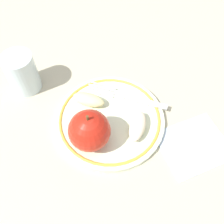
{
  "coord_description": "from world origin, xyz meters",
  "views": [
    {
      "loc": [
        0.28,
        -0.02,
        0.46
      ],
      "look_at": [
        0.01,
        0.0,
        0.03
      ],
      "focal_mm": 40.0,
      "sensor_mm": 36.0,
      "label": 1
    }
  ],
  "objects_px": {
    "plate": "(112,119)",
    "apple_red_whole": "(89,131)",
    "apple_slice_front": "(138,126)",
    "napkin_folded": "(194,145)",
    "apple_slice_back": "(89,100)",
    "fork": "(129,97)",
    "drinking_glass": "(22,73)"
  },
  "relations": [
    {
      "from": "apple_slice_back",
      "to": "drinking_glass",
      "type": "xyz_separation_m",
      "value": [
        -0.07,
        -0.14,
        0.02
      ]
    },
    {
      "from": "drinking_glass",
      "to": "napkin_folded",
      "type": "bearing_deg",
      "value": 60.94
    },
    {
      "from": "fork",
      "to": "apple_slice_back",
      "type": "bearing_deg",
      "value": 28.72
    },
    {
      "from": "apple_red_whole",
      "to": "apple_slice_front",
      "type": "bearing_deg",
      "value": 99.6
    },
    {
      "from": "apple_slice_front",
      "to": "napkin_folded",
      "type": "bearing_deg",
      "value": -88.64
    },
    {
      "from": "fork",
      "to": "drinking_glass",
      "type": "height_order",
      "value": "drinking_glass"
    },
    {
      "from": "drinking_glass",
      "to": "apple_slice_back",
      "type": "bearing_deg",
      "value": 62.42
    },
    {
      "from": "fork",
      "to": "drinking_glass",
      "type": "bearing_deg",
      "value": 8.74
    },
    {
      "from": "fork",
      "to": "napkin_folded",
      "type": "xyz_separation_m",
      "value": [
        0.12,
        0.12,
        -0.01
      ]
    },
    {
      "from": "apple_slice_back",
      "to": "fork",
      "type": "relative_size",
      "value": 0.41
    },
    {
      "from": "apple_slice_front",
      "to": "apple_slice_back",
      "type": "bearing_deg",
      "value": 73.5
    },
    {
      "from": "plate",
      "to": "drinking_glass",
      "type": "relative_size",
      "value": 2.5
    },
    {
      "from": "plate",
      "to": "apple_slice_back",
      "type": "distance_m",
      "value": 0.06
    },
    {
      "from": "apple_slice_front",
      "to": "napkin_folded",
      "type": "distance_m",
      "value": 0.12
    },
    {
      "from": "apple_red_whole",
      "to": "drinking_glass",
      "type": "relative_size",
      "value": 0.97
    },
    {
      "from": "apple_red_whole",
      "to": "drinking_glass",
      "type": "xyz_separation_m",
      "value": [
        -0.16,
        -0.14,
        -0.01
      ]
    },
    {
      "from": "napkin_folded",
      "to": "apple_red_whole",
      "type": "bearing_deg",
      "value": -97.31
    },
    {
      "from": "plate",
      "to": "apple_red_whole",
      "type": "height_order",
      "value": "apple_red_whole"
    },
    {
      "from": "plate",
      "to": "fork",
      "type": "relative_size",
      "value": 1.33
    },
    {
      "from": "apple_slice_front",
      "to": "fork",
      "type": "height_order",
      "value": "apple_slice_front"
    },
    {
      "from": "plate",
      "to": "napkin_folded",
      "type": "height_order",
      "value": "plate"
    },
    {
      "from": "apple_slice_front",
      "to": "fork",
      "type": "xyz_separation_m",
      "value": [
        -0.08,
        -0.01,
        -0.01
      ]
    },
    {
      "from": "plate",
      "to": "apple_slice_front",
      "type": "height_order",
      "value": "apple_slice_front"
    },
    {
      "from": "apple_slice_back",
      "to": "napkin_folded",
      "type": "height_order",
      "value": "apple_slice_back"
    },
    {
      "from": "apple_red_whole",
      "to": "fork",
      "type": "distance_m",
      "value": 0.14
    },
    {
      "from": "plate",
      "to": "drinking_glass",
      "type": "height_order",
      "value": "drinking_glass"
    },
    {
      "from": "apple_red_whole",
      "to": "apple_slice_back",
      "type": "relative_size",
      "value": 1.27
    },
    {
      "from": "drinking_glass",
      "to": "apple_slice_front",
      "type": "bearing_deg",
      "value": 57.54
    },
    {
      "from": "napkin_folded",
      "to": "apple_slice_back",
      "type": "bearing_deg",
      "value": -120.06
    },
    {
      "from": "plate",
      "to": "apple_slice_back",
      "type": "bearing_deg",
      "value": -132.95
    },
    {
      "from": "plate",
      "to": "apple_red_whole",
      "type": "relative_size",
      "value": 2.58
    },
    {
      "from": "apple_red_whole",
      "to": "apple_slice_front",
      "type": "distance_m",
      "value": 0.1
    }
  ]
}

